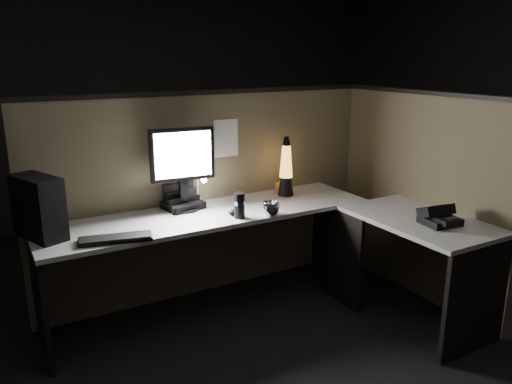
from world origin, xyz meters
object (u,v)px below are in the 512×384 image
lava_lamp (286,171)px  pc_tower (38,207)px  keyboard (115,239)px  desk_phone (438,216)px  monitor (183,161)px

lava_lamp → pc_tower: bearing=-178.2°
keyboard → lava_lamp: 1.44m
pc_tower → desk_phone: bearing=-45.2°
lava_lamp → desk_phone: lava_lamp is taller
pc_tower → lava_lamp: 1.76m
keyboard → lava_lamp: size_ratio=0.92×
keyboard → monitor: bearing=44.8°
monitor → keyboard: (-0.58, -0.37, -0.33)m
pc_tower → monitor: size_ratio=0.65×
pc_tower → keyboard: 0.49m
pc_tower → lava_lamp: (1.75, 0.06, 0.00)m
pc_tower → desk_phone: pc_tower is taller
desk_phone → keyboard: bearing=166.7°
pc_tower → keyboard: size_ratio=0.89×
lava_lamp → desk_phone: 1.16m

